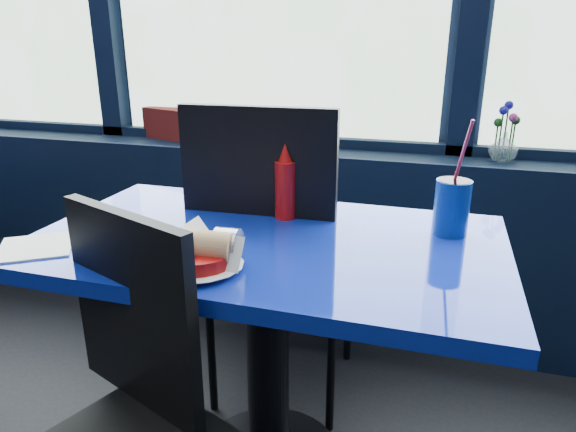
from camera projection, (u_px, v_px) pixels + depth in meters
The scene contains 10 objects.
window_sill at pixel (267, 234), 2.31m from camera, with size 5.00×0.26×0.80m, color black.
near_table at pixel (267, 300), 1.38m from camera, with size 1.20×0.70×0.75m.
chair_near_front at pixel (129, 410), 1.04m from camera, with size 0.53×0.53×0.91m.
chair_near_back at pixel (275, 241), 1.67m from camera, with size 0.50×0.51×1.06m.
planter_box at pixel (210, 127), 2.24m from camera, with size 0.68×0.17×0.14m, color maroon.
flower_vase at pixel (504, 143), 1.89m from camera, with size 0.13×0.13×0.22m.
food_basket at pixel (186, 254), 1.14m from camera, with size 0.30×0.30×0.09m.
ketchup_bottle at pixel (285, 186), 1.44m from camera, with size 0.06×0.06×0.22m.
soda_cup at pixel (452, 206), 1.33m from camera, with size 0.09×0.09×0.31m.
napkin at pixel (35, 247), 1.26m from camera, with size 0.17×0.17×0.00m, color white.
Camera 1 is at (0.71, 0.84, 1.24)m, focal length 32.00 mm.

